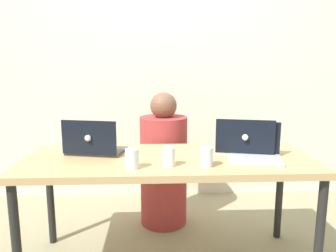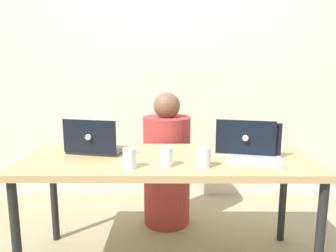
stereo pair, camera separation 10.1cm
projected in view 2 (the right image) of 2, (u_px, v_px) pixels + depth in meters
back_wall at (169, 63)px, 3.06m from camera, size 4.53×0.10×2.56m
desk at (168, 167)px, 2.00m from camera, size 1.74×0.69×0.71m
person_at_center at (167, 166)px, 2.59m from camera, size 0.39×0.39×1.05m
laptop_back_right at (245, 147)px, 2.04m from camera, size 0.40×0.31×0.23m
laptop_front_right at (254, 152)px, 1.92m from camera, size 0.35×0.29×0.21m
laptop_back_left at (95, 145)px, 2.07m from camera, size 0.39×0.30×0.23m
water_glass_left at (130, 160)px, 1.77m from camera, size 0.08×0.08×0.11m
water_glass_center at (167, 158)px, 1.80m from camera, size 0.07×0.07×0.11m
water_glass_right at (204, 159)px, 1.78m from camera, size 0.07×0.07×0.11m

